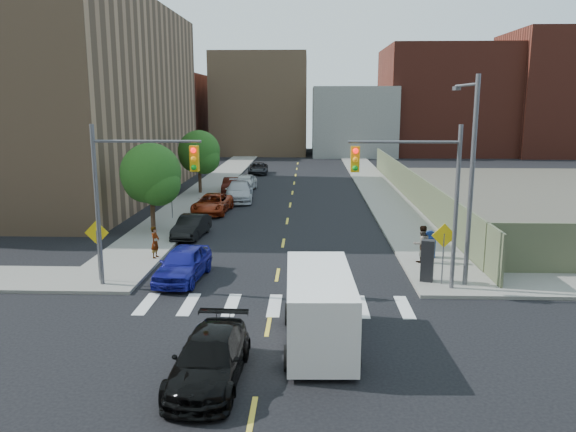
# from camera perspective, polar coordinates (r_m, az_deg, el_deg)

# --- Properties ---
(ground) EXTENTS (160.00, 160.00, 0.00)m
(ground) POSITION_cam_1_polar(r_m,az_deg,el_deg) (18.74, -2.45, -13.39)
(ground) COLOR black
(ground) RESTS_ON ground
(sidewalk_nw) EXTENTS (3.50, 73.00, 0.15)m
(sidewalk_nw) POSITION_cam_1_polar(r_m,az_deg,el_deg) (59.67, -6.76, 3.93)
(sidewalk_nw) COLOR gray
(sidewalk_nw) RESTS_ON ground
(sidewalk_ne) EXTENTS (3.50, 73.00, 0.15)m
(sidewalk_ne) POSITION_cam_1_polar(r_m,az_deg,el_deg) (59.30, 8.24, 3.84)
(sidewalk_ne) COLOR gray
(sidewalk_ne) RESTS_ON ground
(fence_north) EXTENTS (0.12, 44.00, 2.50)m
(fence_north) POSITION_cam_1_polar(r_m,az_deg,el_deg) (46.17, 12.32, 3.00)
(fence_north) COLOR #5C5D41
(fence_north) RESTS_ON ground
(building_nw) EXTENTS (22.00, 30.00, 16.00)m
(building_nw) POSITION_cam_1_polar(r_m,az_deg,el_deg) (52.45, -24.85, 10.61)
(building_nw) COLOR #8C6B4C
(building_nw) RESTS_ON ground
(bg_bldg_west) EXTENTS (14.00, 18.00, 12.00)m
(bg_bldg_west) POSITION_cam_1_polar(r_m,az_deg,el_deg) (90.06, -13.17, 10.04)
(bg_bldg_west) COLOR #592319
(bg_bldg_west) RESTS_ON ground
(bg_bldg_midwest) EXTENTS (14.00, 16.00, 15.00)m
(bg_bldg_midwest) POSITION_cam_1_polar(r_m,az_deg,el_deg) (89.25, -2.71, 11.27)
(bg_bldg_midwest) COLOR #8C6B4C
(bg_bldg_midwest) RESTS_ON ground
(bg_bldg_center) EXTENTS (12.00, 16.00, 10.00)m
(bg_bldg_center) POSITION_cam_1_polar(r_m,az_deg,el_deg) (87.24, 6.52, 9.56)
(bg_bldg_center) COLOR gray
(bg_bldg_center) RESTS_ON ground
(bg_bldg_east) EXTENTS (18.00, 18.00, 16.00)m
(bg_bldg_east) POSITION_cam_1_polar(r_m,az_deg,el_deg) (91.30, 15.44, 11.20)
(bg_bldg_east) COLOR #592319
(bg_bldg_east) RESTS_ON ground
(bg_bldg_fareast) EXTENTS (14.00, 16.00, 18.00)m
(bg_bldg_fareast) POSITION_cam_1_polar(r_m,az_deg,el_deg) (94.34, 25.43, 11.12)
(bg_bldg_fareast) COLOR #592319
(bg_bldg_fareast) RESTS_ON ground
(signal_nw) EXTENTS (4.59, 0.30, 7.00)m
(signal_nw) POSITION_cam_1_polar(r_m,az_deg,el_deg) (24.34, -15.62, 3.16)
(signal_nw) COLOR #59595E
(signal_nw) RESTS_ON ground
(signal_ne) EXTENTS (4.59, 0.30, 7.00)m
(signal_ne) POSITION_cam_1_polar(r_m,az_deg,el_deg) (23.64, 13.28, 3.04)
(signal_ne) COLOR #59595E
(signal_ne) RESTS_ON ground
(streetlight_ne) EXTENTS (0.25, 3.70, 9.00)m
(streetlight_ne) POSITION_cam_1_polar(r_m,az_deg,el_deg) (24.94, 17.97, 4.82)
(streetlight_ne) COLOR #59595E
(streetlight_ne) RESTS_ON ground
(warn_sign_nw) EXTENTS (1.06, 0.06, 2.83)m
(warn_sign_nw) POSITION_cam_1_polar(r_m,az_deg,el_deg) (25.87, -18.82, -2.28)
(warn_sign_nw) COLOR #59595E
(warn_sign_nw) RESTS_ON ground
(warn_sign_ne) EXTENTS (1.06, 0.06, 2.83)m
(warn_sign_ne) POSITION_cam_1_polar(r_m,az_deg,el_deg) (24.86, 15.54, -2.62)
(warn_sign_ne) COLOR #59595E
(warn_sign_ne) RESTS_ON ground
(warn_sign_midwest) EXTENTS (1.06, 0.06, 2.83)m
(warn_sign_midwest) POSITION_cam_1_polar(r_m,az_deg,el_deg) (38.53, -11.76, 2.48)
(warn_sign_midwest) COLOR #59595E
(warn_sign_midwest) RESTS_ON ground
(tree_west_near) EXTENTS (3.66, 3.64, 5.52)m
(tree_west_near) POSITION_cam_1_polar(r_m,az_deg,el_deg) (34.58, -13.73, 3.87)
(tree_west_near) COLOR #332114
(tree_west_near) RESTS_ON ground
(tree_west_far) EXTENTS (3.66, 3.64, 5.52)m
(tree_west_far) POSITION_cam_1_polar(r_m,az_deg,el_deg) (49.10, -9.01, 6.24)
(tree_west_far) COLOR #332114
(tree_west_far) RESTS_ON ground
(parked_car_blue) EXTENTS (2.19, 4.61, 1.52)m
(parked_car_blue) POSITION_cam_1_polar(r_m,az_deg,el_deg) (25.73, -10.60, -4.77)
(parked_car_blue) COLOR navy
(parked_car_blue) RESTS_ON ground
(parked_car_black) EXTENTS (1.77, 4.10, 1.31)m
(parked_car_black) POSITION_cam_1_polar(r_m,az_deg,el_deg) (33.67, -9.78, -1.05)
(parked_car_black) COLOR black
(parked_car_black) RESTS_ON ground
(parked_car_red) EXTENTS (2.59, 5.10, 1.38)m
(parked_car_red) POSITION_cam_1_polar(r_m,az_deg,el_deg) (40.72, -7.70, 1.24)
(parked_car_red) COLOR maroon
(parked_car_red) RESTS_ON ground
(parked_car_silver) EXTENTS (2.59, 5.53, 1.56)m
(parked_car_silver) POSITION_cam_1_polar(r_m,az_deg,el_deg) (45.50, -5.01, 2.50)
(parked_car_silver) COLOR #AAACB2
(parked_car_silver) RESTS_ON ground
(parked_car_white) EXTENTS (2.13, 4.52, 1.49)m
(parked_car_white) POSITION_cam_1_polar(r_m,az_deg,el_deg) (50.84, -4.41, 3.42)
(parked_car_white) COLOR silver
(parked_car_white) RESTS_ON ground
(parked_car_maroon) EXTENTS (1.44, 3.84, 1.25)m
(parked_car_maroon) POSITION_cam_1_polar(r_m,az_deg,el_deg) (50.24, -5.83, 3.16)
(parked_car_maroon) COLOR #3D120C
(parked_car_maroon) RESTS_ON ground
(parked_car_grey) EXTENTS (2.25, 4.57, 1.25)m
(parked_car_grey) POSITION_cam_1_polar(r_m,az_deg,el_deg) (62.65, -3.06, 4.86)
(parked_car_grey) COLOR black
(parked_car_grey) RESTS_ON ground
(black_sedan) EXTENTS (2.10, 4.79, 1.37)m
(black_sedan) POSITION_cam_1_polar(r_m,az_deg,el_deg) (16.70, -7.97, -14.16)
(black_sedan) COLOR black
(black_sedan) RESTS_ON ground
(cargo_van) EXTENTS (2.41, 5.48, 2.48)m
(cargo_van) POSITION_cam_1_polar(r_m,az_deg,el_deg) (18.76, 3.16, -9.06)
(cargo_van) COLOR white
(cargo_van) RESTS_ON ground
(mailbox) EXTENTS (0.64, 0.53, 1.38)m
(mailbox) POSITION_cam_1_polar(r_m,az_deg,el_deg) (29.30, 14.22, -2.80)
(mailbox) COLOR navy
(mailbox) RESTS_ON sidewalk_ne
(payphone) EXTENTS (0.65, 0.58, 1.85)m
(payphone) POSITION_cam_1_polar(r_m,az_deg,el_deg) (25.35, 13.97, -4.42)
(payphone) COLOR black
(payphone) RESTS_ON sidewalk_ne
(pedestrian_west) EXTENTS (0.48, 0.64, 1.60)m
(pedestrian_west) POSITION_cam_1_polar(r_m,az_deg,el_deg) (29.07, -13.35, -2.60)
(pedestrian_west) COLOR gray
(pedestrian_west) RESTS_ON sidewalk_nw
(pedestrian_east) EXTENTS (1.06, 0.94, 1.83)m
(pedestrian_east) POSITION_cam_1_polar(r_m,az_deg,el_deg) (28.25, 13.42, -2.77)
(pedestrian_east) COLOR gray
(pedestrian_east) RESTS_ON sidewalk_ne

